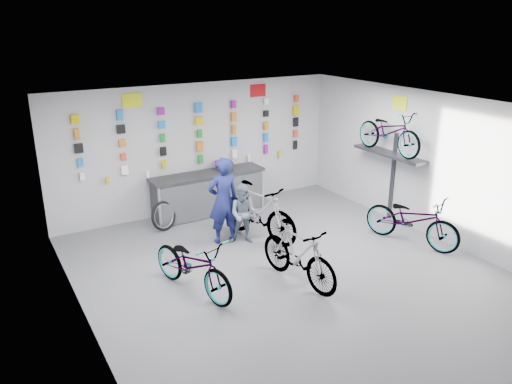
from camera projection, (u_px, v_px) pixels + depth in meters
floor at (294, 277)px, 8.90m from camera, size 8.00×8.00×0.00m
ceiling at (299, 109)px, 7.91m from camera, size 8.00×8.00×0.00m
wall_back at (199, 148)px, 11.66m from camera, size 7.00×0.00×7.00m
wall_left at (84, 243)px, 6.73m from camera, size 0.00×8.00×8.00m
wall_right at (439, 168)px, 10.08m from camera, size 0.00×8.00×8.00m
counter at (209, 194)px, 11.62m from camera, size 2.70×0.66×1.00m
merch_wall at (199, 135)px, 11.49m from camera, size 5.56×0.08×1.57m
wall_bracket at (390, 157)px, 10.99m from camera, size 0.39×1.90×2.00m
sign_left at (132, 101)px, 10.53m from camera, size 0.42×0.02×0.30m
sign_right at (258, 90)px, 12.01m from camera, size 0.42×0.02×0.30m
sign_side at (400, 103)px, 10.67m from camera, size 0.02×0.40×0.30m
bike_left at (193, 265)px, 8.27m from camera, size 1.17×2.02×1.00m
bike_center at (298, 254)px, 8.53m from camera, size 0.77×1.87×1.09m
bike_right at (412, 219)px, 10.06m from camera, size 1.30×2.12×1.05m
bike_service at (258, 212)px, 10.27m from camera, size 1.16×2.07×1.20m
bike_wall at (389, 132)px, 10.76m from camera, size 0.63×1.80×0.95m
clerk at (223, 201)px, 10.03m from camera, size 0.69×0.48×1.80m
customer at (244, 214)px, 10.07m from camera, size 0.77×0.72×1.25m
spare_wheel at (164, 216)px, 10.78m from camera, size 0.68×0.41×0.66m
register at (226, 166)px, 11.65m from camera, size 0.33×0.34×0.22m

